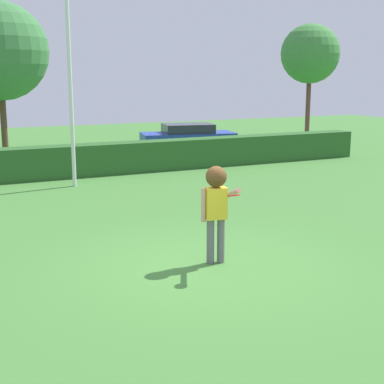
{
  "coord_description": "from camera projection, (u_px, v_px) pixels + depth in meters",
  "views": [
    {
      "loc": [
        -4.41,
        -8.6,
        3.4
      ],
      "look_at": [
        0.26,
        1.08,
        1.15
      ],
      "focal_mm": 52.28,
      "sensor_mm": 36.0,
      "label": 1
    }
  ],
  "objects": [
    {
      "name": "hedge_row",
      "position": [
        69.0,
        161.0,
        19.0
      ],
      "size": [
        23.77,
        0.9,
        1.08
      ],
      "primitive_type": "cube",
      "color": "#2A5A26",
      "rests_on": "ground"
    },
    {
      "name": "frisbee",
      "position": [
        234.0,
        195.0,
        9.48
      ],
      "size": [
        0.22,
        0.22,
        0.07
      ],
      "color": "red"
    },
    {
      "name": "person",
      "position": [
        216.0,
        200.0,
        10.08
      ],
      "size": [
        0.55,
        0.82,
        1.81
      ],
      "color": "slate",
      "rests_on": "ground"
    },
    {
      "name": "parked_car_blue",
      "position": [
        188.0,
        136.0,
        25.43
      ],
      "size": [
        4.46,
        2.51,
        1.25
      ],
      "color": "#263FA5",
      "rests_on": "ground"
    },
    {
      "name": "oak_tree",
      "position": [
        310.0,
        54.0,
        28.79
      ],
      "size": [
        3.03,
        3.03,
        6.01
      ],
      "color": "brown",
      "rests_on": "ground"
    },
    {
      "name": "lamppost",
      "position": [
        69.0,
        63.0,
        16.72
      ],
      "size": [
        0.24,
        0.24,
        6.89
      ],
      "color": "silver",
      "rests_on": "ground"
    },
    {
      "name": "ground_plane",
      "position": [
        205.0,
        266.0,
        10.16
      ],
      "size": [
        60.0,
        60.0,
        0.0
      ],
      "primitive_type": "plane",
      "color": "#427B35"
    }
  ]
}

